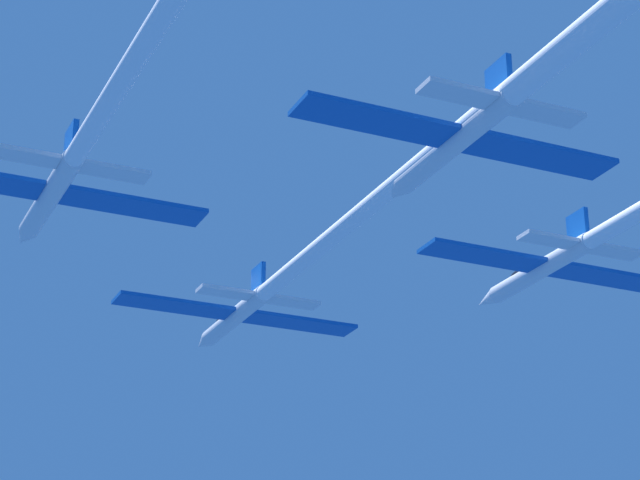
% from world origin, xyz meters
% --- Properties ---
extents(jet_lead, '(16.16, 49.19, 2.68)m').
position_xyz_m(jet_lead, '(0.28, -14.09, -0.21)').
color(jet_lead, silver).
extents(jet_left_wing, '(16.16, 44.54, 2.68)m').
position_xyz_m(jet_left_wing, '(-14.97, -25.42, 0.06)').
color(jet_left_wing, silver).
extents(jet_slot, '(16.16, 45.50, 2.68)m').
position_xyz_m(jet_slot, '(0.36, -40.56, -0.45)').
color(jet_slot, silver).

